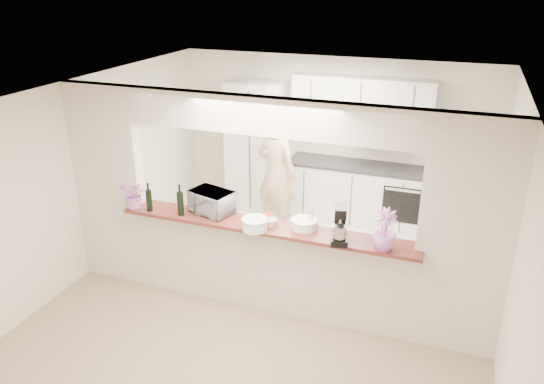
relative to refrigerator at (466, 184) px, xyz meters
The scene contains 19 objects.
floor 3.46m from the refrigerator, 127.72° to the right, with size 6.00×6.00×0.00m, color tan.
tile_overlay 2.48m from the refrigerator, 151.78° to the right, with size 5.00×2.90×0.01m, color silver.
partition 3.41m from the refrigerator, 127.72° to the right, with size 5.00×0.15×2.50m.
bar_counter 3.37m from the refrigerator, 127.68° to the right, with size 3.40×0.38×1.09m.
kitchen_cabinets 2.24m from the refrigerator, behind, with size 3.15×0.62×2.25m.
refrigerator is the anchor object (origin of this frame).
flower_left 4.62m from the refrigerator, 142.51° to the right, with size 0.31×0.27×0.35m, color #E77AD9.
wine_bottle_a 4.46m from the refrigerator, 140.94° to the right, with size 0.07×0.07×0.35m.
wine_bottle_b 4.15m from the refrigerator, 137.65° to the right, with size 0.07×0.07×0.37m.
toaster_oven 3.80m from the refrigerator, 136.61° to the right, with size 0.48×0.32×0.27m, color #A1A1A6.
serving_bowls 3.80m from the refrigerator, 136.61° to the right, with size 0.27×0.27×0.20m, color white.
plate_stack_a 3.56m from the refrigerator, 126.73° to the right, with size 0.28×0.28×0.13m.
plate_stack_b 3.10m from the refrigerator, 121.89° to the right, with size 0.30×0.30×0.10m.
red_bowl 3.32m from the refrigerator, 128.94° to the right, with size 0.16×0.16×0.07m, color maroon.
tan_bowl 3.36m from the refrigerator, 126.73° to the right, with size 0.15×0.15×0.07m, color tan.
utensil_caddy 3.07m from the refrigerator, 121.61° to the right, with size 0.25×0.18×0.22m.
stand_mixer 3.06m from the refrigerator, 113.35° to the right, with size 0.23×0.31×0.41m.
flower_right 2.93m from the refrigerator, 105.00° to the right, with size 0.24×0.24×0.43m, color #B261B5.
person 2.73m from the refrigerator, 164.12° to the right, with size 0.67×0.44×1.84m, color #D6B18B.
Camera 1 is at (1.87, -4.93, 3.64)m, focal length 35.00 mm.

